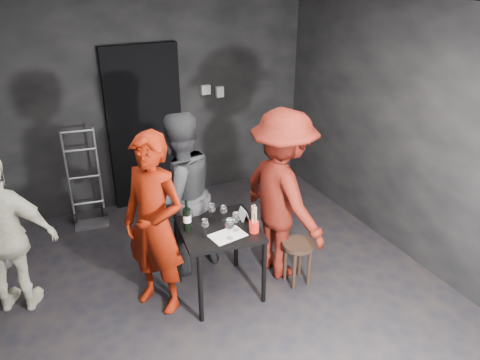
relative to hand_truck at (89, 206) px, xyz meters
name	(u,v)px	position (x,y,z in m)	size (l,w,h in m)	color
floor	(221,308)	(0.86, -2.18, -0.22)	(4.50, 5.00, 0.02)	black
ceiling	(214,8)	(0.86, -2.18, 2.48)	(4.50, 5.00, 0.02)	silver
wall_back	(142,104)	(0.86, 0.32, 1.13)	(4.50, 0.04, 2.70)	black
wall_right	(422,140)	(3.11, -2.18, 1.13)	(0.04, 5.00, 2.70)	black
doorway	(145,128)	(0.86, 0.26, 0.83)	(0.95, 0.10, 2.10)	black
wallbox_upper	(206,90)	(1.71, 0.27, 1.23)	(0.12, 0.06, 0.12)	#B7B7B2
wallbox_lower	(220,92)	(1.91, 0.27, 1.18)	(0.10, 0.06, 0.14)	#B7B7B2
hand_truck	(89,206)	(0.00, 0.00, 0.00)	(0.41, 0.34, 1.22)	#B2B2B7
tasting_table	(219,235)	(0.95, -1.95, 0.43)	(0.72, 0.72, 0.75)	black
stool	(298,252)	(1.72, -2.14, 0.15)	(0.32, 0.32, 0.47)	black
server_red	(153,212)	(0.37, -1.86, 0.78)	(0.73, 0.48, 2.01)	maroon
woman_black	(179,184)	(0.76, -1.38, 0.76)	(0.96, 0.53, 1.97)	#2C2C2F
man_maroon	(283,181)	(1.67, -1.88, 0.83)	(1.35, 0.63, 2.10)	#62160D
bystander_cream	(5,234)	(-0.85, -1.34, 0.58)	(0.94, 0.45, 1.61)	beige
tasting_mat	(228,235)	(0.96, -2.13, 0.53)	(0.32, 0.21, 0.00)	white
wine_glass_a	(205,227)	(0.79, -2.04, 0.62)	(0.07, 0.07, 0.18)	white
wine_glass_b	(190,217)	(0.72, -1.82, 0.62)	(0.07, 0.07, 0.18)	white
wine_glass_c	(212,211)	(0.94, -1.82, 0.63)	(0.07, 0.07, 0.20)	white
wine_glass_d	(230,228)	(0.96, -2.18, 0.64)	(0.08, 0.08, 0.22)	white
wine_glass_e	(236,221)	(1.07, -2.08, 0.63)	(0.08, 0.08, 0.20)	white
wine_glass_f	(224,213)	(1.04, -1.87, 0.62)	(0.07, 0.07, 0.18)	white
wine_bottle	(187,218)	(0.67, -1.87, 0.65)	(0.07, 0.07, 0.30)	black
breadstick_cup	(254,219)	(1.21, -2.17, 0.66)	(0.09, 0.09, 0.29)	red
reserved_card	(242,214)	(1.21, -1.92, 0.58)	(0.09, 0.14, 0.11)	white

